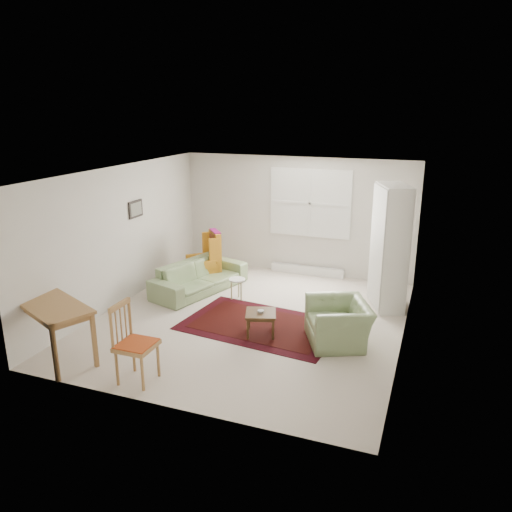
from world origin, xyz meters
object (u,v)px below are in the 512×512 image
(coffee_table, at_px, (261,323))
(desk_chair, at_px, (136,344))
(wingback_chair, at_px, (203,256))
(sofa, at_px, (199,271))
(desk, at_px, (55,332))
(stool, at_px, (237,289))
(cabinet, at_px, (390,248))
(armchair, at_px, (339,319))

(coffee_table, distance_m, desk_chair, 2.17)
(coffee_table, xyz_separation_m, desk_chair, (-1.04, -1.88, 0.35))
(wingback_chair, distance_m, coffee_table, 2.83)
(sofa, xyz_separation_m, desk, (-0.68, -3.18, 0.01))
(stool, relative_size, cabinet, 0.19)
(cabinet, bearing_deg, desk_chair, -147.87)
(cabinet, relative_size, desk, 1.67)
(armchair, relative_size, coffee_table, 2.14)
(armchair, relative_size, desk_chair, 0.93)
(sofa, xyz_separation_m, desk_chair, (0.75, -3.29, 0.13))
(armchair, height_order, cabinet, cabinet)
(desk_chair, bearing_deg, coffee_table, -29.13)
(sofa, bearing_deg, stool, -82.86)
(coffee_table, height_order, desk, desk)
(armchair, bearing_deg, wingback_chair, -144.61)
(sofa, xyz_separation_m, coffee_table, (1.79, -1.42, -0.22))
(stool, xyz_separation_m, cabinet, (2.66, 0.62, 0.90))
(desk, bearing_deg, sofa, 77.96)
(desk, bearing_deg, armchair, 27.59)
(sofa, distance_m, coffee_table, 2.29)
(wingback_chair, xyz_separation_m, desk, (-0.47, -3.75, -0.11))
(desk, bearing_deg, stool, 63.08)
(sofa, bearing_deg, coffee_table, -111.16)
(sofa, distance_m, desk_chair, 3.38)
(wingback_chair, bearing_deg, coffee_table, 4.39)
(wingback_chair, bearing_deg, desk_chair, -26.86)
(coffee_table, bearing_deg, desk_chair, -118.94)
(sofa, relative_size, stool, 4.94)
(wingback_chair, relative_size, desk, 0.79)
(armchair, distance_m, desk, 4.14)
(wingback_chair, xyz_separation_m, desk_chair, (0.96, -3.86, 0.01))
(coffee_table, relative_size, cabinet, 0.21)
(sofa, bearing_deg, cabinet, -65.23)
(cabinet, bearing_deg, coffee_table, -154.07)
(cabinet, height_order, desk_chair, cabinet)
(cabinet, bearing_deg, sofa, 166.08)
(armchair, height_order, stool, armchair)
(desk_chair, bearing_deg, cabinet, -36.54)
(sofa, relative_size, coffee_table, 4.33)
(armchair, xyz_separation_m, stool, (-2.14, 1.11, -0.19))
(sofa, distance_m, cabinet, 3.62)
(sofa, distance_m, stool, 0.90)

